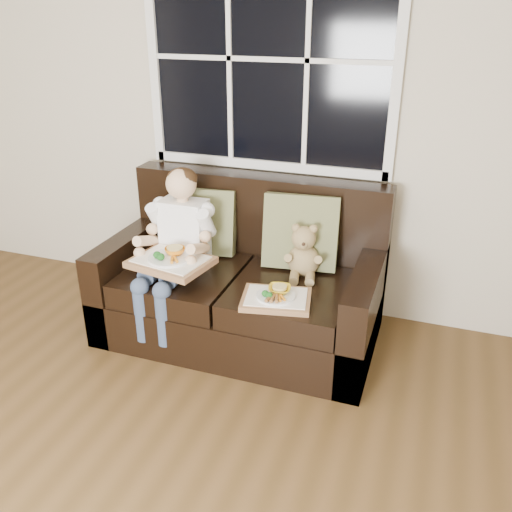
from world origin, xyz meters
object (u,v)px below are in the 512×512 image
at_px(child, 177,236).
at_px(tray_right, 276,298).
at_px(teddy_bear, 303,254).
at_px(tray_left, 171,260).
at_px(loveseat, 243,288).

distance_m(child, tray_right, 0.77).
bearing_deg(teddy_bear, tray_left, -167.67).
xyz_separation_m(teddy_bear, tray_right, (-0.05, -0.38, -0.11)).
bearing_deg(tray_right, teddy_bear, 71.15).
bearing_deg(child, loveseat, 17.70).
relative_size(teddy_bear, tray_right, 0.80).
bearing_deg(tray_left, tray_right, 5.54).
bearing_deg(child, tray_left, -76.66).
bearing_deg(tray_left, loveseat, 50.01).
bearing_deg(tray_left, child, 113.49).
relative_size(child, tray_right, 2.20).
xyz_separation_m(teddy_bear, tray_left, (-0.72, -0.32, -0.01)).
xyz_separation_m(child, tray_right, (0.71, -0.22, -0.18)).
bearing_deg(tray_left, teddy_bear, 34.14).
distance_m(loveseat, child, 0.54).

